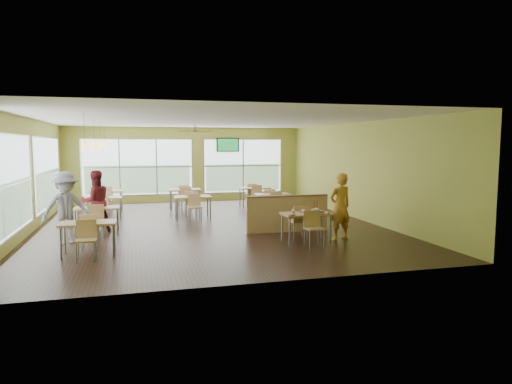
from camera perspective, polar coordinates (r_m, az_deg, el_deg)
room at (r=13.87m, az=-5.96°, el=2.33°), size 12.00×12.04×3.20m
window_bays at (r=16.78m, az=-16.61°, el=2.32°), size 9.24×10.24×2.38m
main_table at (r=11.61m, az=6.28°, el=-3.20°), size 1.22×1.52×0.87m
half_wall_divider at (r=12.97m, az=3.95°, el=-2.69°), size 2.40×0.14×1.04m
dining_tables at (r=15.53m, az=-10.75°, el=-0.94°), size 6.92×8.72×0.87m
pendant_lights at (r=14.38m, az=-19.19°, el=5.57°), size 0.11×7.31×0.86m
ceiling_fan at (r=16.82m, az=-7.64°, el=7.54°), size 1.25×1.25×0.29m
tv_backwall at (r=19.97m, az=-3.54°, el=5.90°), size 1.00×0.07×0.60m
man_plaid at (r=12.00m, az=10.47°, el=-1.81°), size 0.71×0.53×1.74m
patron_maroon at (r=13.57m, az=-19.43°, el=-1.13°), size 1.03×0.93×1.75m
patron_grey at (r=12.32m, az=-22.66°, el=-1.82°), size 1.33×1.05×1.81m
cup_blue at (r=11.34m, az=4.67°, el=-2.47°), size 0.09×0.09×0.31m
cup_yellow at (r=11.32m, az=5.90°, el=-2.49°), size 0.09×0.09×0.32m
cup_red_near at (r=11.43m, az=7.26°, el=-2.40°), size 0.10×0.10×0.35m
cup_red_far at (r=11.55m, az=7.64°, el=-2.31°), size 0.10×0.10×0.35m
food_basket at (r=11.68m, az=8.02°, el=-2.43°), size 0.22×0.22×0.05m
ketchup_cup at (r=11.53m, az=9.05°, el=-2.64°), size 0.06×0.06×0.03m
wrapper_left at (r=11.14m, az=4.54°, el=-2.85°), size 0.18×0.16×0.04m
wrapper_mid at (r=11.60m, az=5.92°, el=-2.48°), size 0.21×0.19×0.05m
wrapper_right at (r=11.42m, az=8.22°, el=-2.68°), size 0.18×0.17×0.04m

